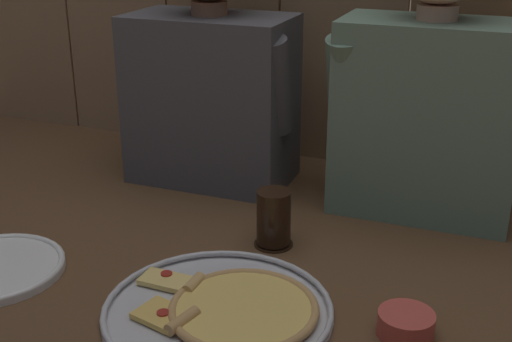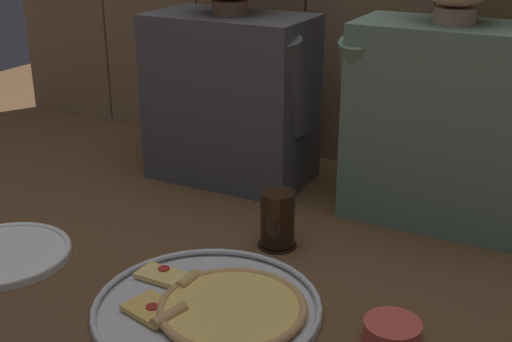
{
  "view_description": "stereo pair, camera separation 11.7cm",
  "coord_description": "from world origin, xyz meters",
  "px_view_note": "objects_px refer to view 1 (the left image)",
  "views": [
    {
      "loc": [
        0.4,
        -0.91,
        0.61
      ],
      "look_at": [
        0.0,
        0.1,
        0.18
      ],
      "focal_mm": 47.1,
      "sensor_mm": 36.0,
      "label": 1
    },
    {
      "loc": [
        0.5,
        -0.86,
        0.61
      ],
      "look_at": [
        0.0,
        0.1,
        0.18
      ],
      "focal_mm": 47.1,
      "sensor_mm": 36.0,
      "label": 2
    }
  ],
  "objects_px": {
    "diner_left": "(210,59)",
    "dipping_bowl": "(406,323)",
    "drinking_glass": "(274,219)",
    "diner_right": "(431,76)",
    "pizza_tray": "(225,309)"
  },
  "relations": [
    {
      "from": "diner_left",
      "to": "drinking_glass",
      "type": "bearing_deg",
      "value": -46.98
    },
    {
      "from": "dipping_bowl",
      "to": "diner_right",
      "type": "relative_size",
      "value": 0.14
    },
    {
      "from": "dipping_bowl",
      "to": "diner_left",
      "type": "height_order",
      "value": "diner_left"
    },
    {
      "from": "pizza_tray",
      "to": "diner_left",
      "type": "distance_m",
      "value": 0.65
    },
    {
      "from": "diner_right",
      "to": "pizza_tray",
      "type": "bearing_deg",
      "value": -113.42
    },
    {
      "from": "drinking_glass",
      "to": "diner_right",
      "type": "relative_size",
      "value": 0.18
    },
    {
      "from": "diner_left",
      "to": "dipping_bowl",
      "type": "bearing_deg",
      "value": -41.21
    },
    {
      "from": "drinking_glass",
      "to": "diner_left",
      "type": "height_order",
      "value": "diner_left"
    },
    {
      "from": "pizza_tray",
      "to": "diner_left",
      "type": "xyz_separation_m",
      "value": [
        -0.26,
        0.52,
        0.28
      ]
    },
    {
      "from": "pizza_tray",
      "to": "diner_right",
      "type": "distance_m",
      "value": 0.64
    },
    {
      "from": "drinking_glass",
      "to": "dipping_bowl",
      "type": "bearing_deg",
      "value": -35.12
    },
    {
      "from": "pizza_tray",
      "to": "dipping_bowl",
      "type": "height_order",
      "value": "dipping_bowl"
    },
    {
      "from": "diner_right",
      "to": "diner_left",
      "type": "bearing_deg",
      "value": 179.96
    },
    {
      "from": "drinking_glass",
      "to": "dipping_bowl",
      "type": "xyz_separation_m",
      "value": [
        0.29,
        -0.2,
        -0.03
      ]
    },
    {
      "from": "dipping_bowl",
      "to": "diner_right",
      "type": "distance_m",
      "value": 0.55
    }
  ]
}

